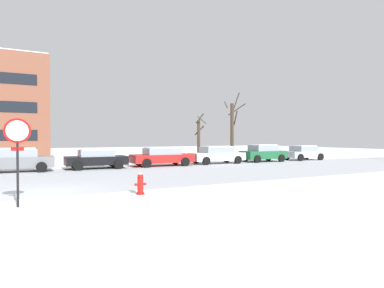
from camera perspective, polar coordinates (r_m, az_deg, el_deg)
ground_plane at (r=13.95m, az=-23.76°, el=-7.71°), size 120.00×120.00×0.00m
road_surface at (r=17.76m, az=-24.75°, el=-5.84°), size 80.00×9.71×0.00m
stop_sign at (r=11.46m, az=-27.56°, el=-0.11°), size 0.76×0.12×2.70m
fire_hydrant at (r=12.67m, az=-8.77°, el=-6.66°), size 0.44×0.30×0.81m
parked_car_gray at (r=23.25m, az=-27.66°, el=-2.39°), size 4.28×2.13×1.48m
parked_car_black at (r=23.81m, az=-15.97°, el=-2.39°), size 4.10×2.25×1.33m
parked_car_red at (r=25.19m, az=-5.14°, el=-2.10°), size 4.65×2.26×1.39m
parked_car_white at (r=27.38m, az=4.25°, el=-1.82°), size 4.56×2.14×1.43m
parked_car_green at (r=30.22m, az=12.00°, el=-1.51°), size 4.05×2.14×1.51m
parked_car_silver at (r=33.46m, az=18.44°, el=-1.40°), size 3.89×2.15×1.37m
tree_far_mid at (r=32.50m, az=6.87°, el=2.53°), size 2.15×1.84×6.44m
tree_far_right at (r=30.19m, az=1.16°, el=0.88°), size 1.04×1.20×4.34m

